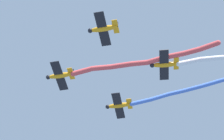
{
  "coord_description": "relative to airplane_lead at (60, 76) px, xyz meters",
  "views": [
    {
      "loc": [
        -47.05,
        15.69,
        3.1
      ],
      "look_at": [
        -1.5,
        -5.88,
        61.3
      ],
      "focal_mm": 75.93,
      "sensor_mm": 36.0,
      "label": 1
    }
  ],
  "objects": [
    {
      "name": "airplane_right_wing",
      "position": [
        2.38,
        -11.96,
        0.3
      ],
      "size": [
        6.0,
        5.07,
        1.59
      ],
      "rotation": [
        0.0,
        0.0,
        0.96
      ],
      "color": "orange"
    },
    {
      "name": "smoke_trail_right_wing",
      "position": [
        -7.85,
        -25.58,
        2.51
      ],
      "size": [
        18.9,
        24.05,
        5.0
      ],
      "color": "#4C75DB"
    },
    {
      "name": "airplane_lead",
      "position": [
        0.0,
        0.0,
        0.0
      ],
      "size": [
        5.95,
        5.1,
        1.59
      ],
      "rotation": [
        0.0,
        0.0,
        0.94
      ],
      "color": "orange"
    },
    {
      "name": "smoke_trail_lead",
      "position": [
        -8.64,
        -11.35,
        0.37
      ],
      "size": [
        15.85,
        19.38,
        1.98
      ],
      "color": "#DB4C4C"
    },
    {
      "name": "airplane_left_wing",
      "position": [
        -11.96,
        -2.38,
        -0.4
      ],
      "size": [
        5.96,
        5.09,
        1.59
      ],
      "rotation": [
        0.0,
        0.0,
        0.94
      ],
      "color": "orange"
    },
    {
      "name": "airplane_slot",
      "position": [
        -9.59,
        -14.33,
        -0.2
      ],
      "size": [
        6.19,
        4.88,
        1.59
      ],
      "rotation": [
        0.0,
        0.0,
        1.05
      ],
      "color": "orange"
    }
  ]
}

